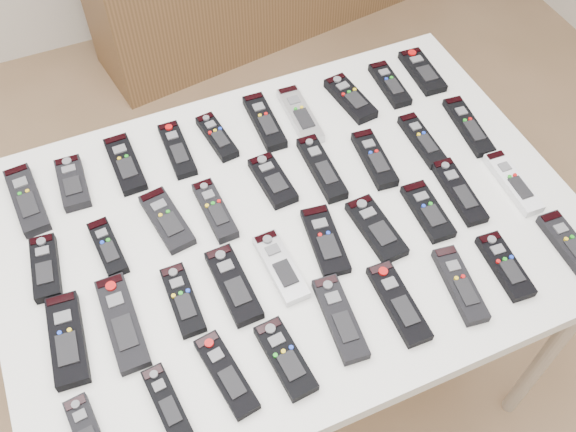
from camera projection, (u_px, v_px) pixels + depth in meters
name	position (u px, v px, depth m)	size (l,w,h in m)	color
ground	(287.00, 416.00, 1.93)	(4.00, 4.00, 0.00)	brown
table	(288.00, 237.00, 1.44)	(1.25, 0.88, 0.78)	white
remote_0	(27.00, 200.00, 1.42)	(0.06, 0.19, 0.02)	black
remote_1	(73.00, 183.00, 1.45)	(0.06, 0.15, 0.02)	black
remote_2	(125.00, 164.00, 1.48)	(0.06, 0.18, 0.02)	black
remote_3	(177.00, 150.00, 1.51)	(0.05, 0.17, 0.02)	black
remote_4	(217.00, 137.00, 1.53)	(0.04, 0.15, 0.02)	black
remote_5	(264.00, 122.00, 1.56)	(0.05, 0.18, 0.02)	black
remote_6	(300.00, 115.00, 1.58)	(0.05, 0.19, 0.02)	#B7B7BC
remote_7	(350.00, 98.00, 1.61)	(0.06, 0.16, 0.02)	black
remote_8	(390.00, 84.00, 1.65)	(0.05, 0.16, 0.02)	black
remote_9	(422.00, 71.00, 1.68)	(0.06, 0.16, 0.02)	black
remote_10	(46.00, 268.00, 1.31)	(0.05, 0.15, 0.02)	black
remote_11	(108.00, 248.00, 1.34)	(0.04, 0.15, 0.02)	black
remote_12	(167.00, 220.00, 1.39)	(0.06, 0.17, 0.02)	black
remote_13	(215.00, 210.00, 1.40)	(0.05, 0.16, 0.02)	black
remote_14	(273.00, 180.00, 1.45)	(0.06, 0.15, 0.02)	black
remote_15	(322.00, 168.00, 1.47)	(0.05, 0.19, 0.02)	black
remote_16	(374.00, 159.00, 1.49)	(0.05, 0.17, 0.02)	black
remote_17	(422.00, 140.00, 1.53)	(0.04, 0.17, 0.02)	black
remote_18	(468.00, 126.00, 1.56)	(0.05, 0.19, 0.02)	black
remote_19	(67.00, 339.00, 1.21)	(0.06, 0.19, 0.02)	black
remote_20	(122.00, 322.00, 1.24)	(0.06, 0.21, 0.02)	black
remote_21	(183.00, 300.00, 1.27)	(0.05, 0.16, 0.02)	black
remote_22	(234.00, 285.00, 1.29)	(0.06, 0.18, 0.02)	black
remote_23	(281.00, 267.00, 1.31)	(0.05, 0.17, 0.02)	#B7B7BC
remote_24	(325.00, 241.00, 1.35)	(0.06, 0.17, 0.02)	black
remote_25	(376.00, 229.00, 1.37)	(0.06, 0.17, 0.02)	black
remote_26	(428.00, 211.00, 1.40)	(0.06, 0.16, 0.02)	black
remote_27	(459.00, 191.00, 1.43)	(0.05, 0.18, 0.02)	black
remote_28	(513.00, 183.00, 1.45)	(0.05, 0.18, 0.02)	silver
remote_30	(167.00, 403.00, 1.14)	(0.04, 0.15, 0.02)	black
remote_31	(226.00, 374.00, 1.17)	(0.05, 0.17, 0.02)	black
remote_32	(285.00, 358.00, 1.19)	(0.06, 0.16, 0.02)	black
remote_33	(340.00, 318.00, 1.24)	(0.05, 0.18, 0.02)	black
remote_34	(398.00, 303.00, 1.26)	(0.05, 0.18, 0.02)	black
remote_35	(460.00, 285.00, 1.29)	(0.05, 0.17, 0.02)	black
remote_36	(505.00, 266.00, 1.31)	(0.05, 0.16, 0.02)	black
remote_37	(569.00, 245.00, 1.34)	(0.05, 0.16, 0.02)	black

